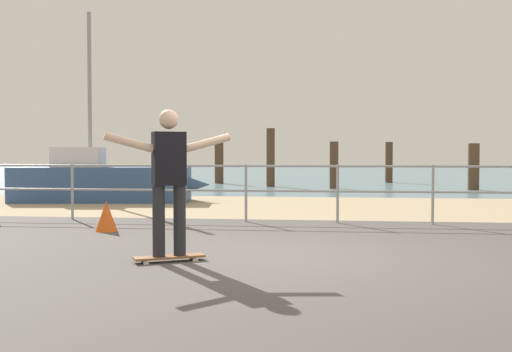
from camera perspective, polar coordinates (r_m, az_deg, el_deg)
name	(u,v)px	position (r m, az deg, el deg)	size (l,w,h in m)	color
ground_plane	(286,275)	(6.34, 2.83, -9.18)	(24.00, 10.00, 0.04)	#514C49
beach_strip	(311,207)	(14.26, 5.17, -2.90)	(24.00, 6.00, 0.04)	tan
sea_surface	(324,172)	(42.22, 6.38, 0.39)	(72.00, 50.00, 0.04)	slate
railing_fence	(246,184)	(10.92, -0.94, -0.74)	(13.07, 0.05, 1.05)	#9EA0A5
sailboat	(109,182)	(16.00, -13.59, -0.55)	(5.05, 1.97, 4.81)	#335184
skateboard	(169,257)	(7.03, -8.08, -7.52)	(0.80, 0.55, 0.08)	brown
skateboarder	(169,173)	(6.93, -8.12, 0.25)	(1.32, 0.76, 1.65)	#26262B
groyne_post_0	(219,161)	(25.15, -3.47, 1.38)	(0.36, 0.36, 1.86)	#513826
groyne_post_1	(271,158)	(22.74, 1.37, 1.72)	(0.31, 0.31, 2.19)	#513826
groyne_post_2	(334,165)	(21.60, 7.28, 1.00)	(0.31, 0.31, 1.67)	#513826
groyne_post_3	(389,162)	(26.48, 12.30, 1.24)	(0.31, 0.31, 1.74)	#513826
groyne_post_4	(474,167)	(21.86, 19.64, 0.80)	(0.37, 0.37, 1.59)	#513826
traffic_cone	(106,217)	(9.89, -13.78, -3.71)	(0.36, 0.36, 0.50)	#E55919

